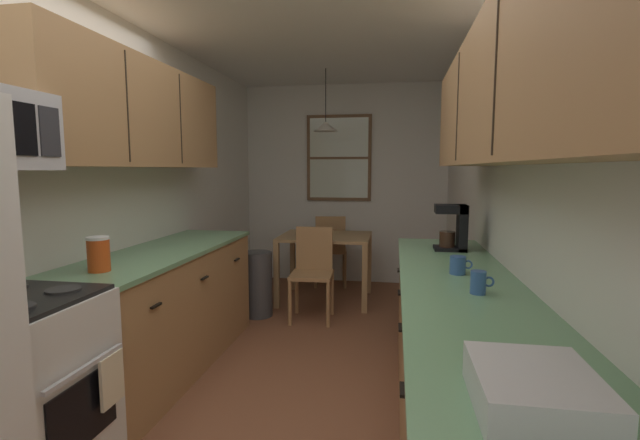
% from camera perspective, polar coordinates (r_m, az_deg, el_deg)
% --- Properties ---
extents(ground_plane, '(12.00, 12.00, 0.00)m').
position_cam_1_polar(ground_plane, '(3.54, -1.94, -18.11)').
color(ground_plane, brown).
extents(wall_left, '(0.10, 9.00, 2.55)m').
position_cam_1_polar(wall_left, '(3.74, -22.78, 2.94)').
color(wall_left, silver).
rests_on(wall_left, ground).
extents(wall_right, '(0.10, 9.00, 2.55)m').
position_cam_1_polar(wall_right, '(3.23, 22.13, 2.49)').
color(wall_right, silver).
rests_on(wall_right, ground).
extents(wall_back, '(4.40, 0.10, 2.55)m').
position_cam_1_polar(wall_back, '(5.84, 3.23, 4.56)').
color(wall_back, silver).
rests_on(wall_back, ground).
extents(ceiling_slab, '(4.40, 9.00, 0.08)m').
position_cam_1_polar(ceiling_slab, '(3.40, -2.12, 25.63)').
color(ceiling_slab, white).
extents(stove_range, '(0.66, 0.60, 1.10)m').
position_cam_1_polar(stove_range, '(2.52, -34.16, -18.10)').
color(stove_range, white).
rests_on(stove_range, ground).
extents(counter_left, '(0.64, 2.00, 0.90)m').
position_cam_1_polar(counter_left, '(3.52, -19.19, -10.78)').
color(counter_left, '#A87A4C').
rests_on(counter_left, ground).
extents(upper_cabinets_left, '(0.33, 2.08, 0.73)m').
position_cam_1_polar(upper_cabinets_left, '(3.41, -22.62, 12.44)').
color(upper_cabinets_left, '#A87A4C').
extents(counter_right, '(0.64, 3.18, 0.90)m').
position_cam_1_polar(counter_right, '(2.41, 18.04, -18.99)').
color(counter_right, '#A87A4C').
rests_on(counter_right, ground).
extents(upper_cabinets_right, '(0.33, 2.86, 0.63)m').
position_cam_1_polar(upper_cabinets_right, '(2.19, 23.31, 14.92)').
color(upper_cabinets_right, '#A87A4C').
extents(dining_table, '(0.99, 0.81, 0.74)m').
position_cam_1_polar(dining_table, '(4.97, 0.71, -3.23)').
color(dining_table, '#A87F51').
rests_on(dining_table, ground).
extents(dining_chair_near, '(0.41, 0.41, 0.90)m').
position_cam_1_polar(dining_chair_near, '(4.41, -0.94, -6.23)').
color(dining_chair_near, '#A87A4C').
rests_on(dining_chair_near, ground).
extents(dining_chair_far, '(0.45, 0.45, 0.90)m').
position_cam_1_polar(dining_chair_far, '(5.60, 1.34, -3.50)').
color(dining_chair_far, '#A87A4C').
rests_on(dining_chair_far, ground).
extents(pendant_light, '(0.27, 0.27, 0.66)m').
position_cam_1_polar(pendant_light, '(4.92, 0.73, 11.93)').
color(pendant_light, black).
extents(back_window, '(0.83, 0.05, 1.10)m').
position_cam_1_polar(back_window, '(5.77, 2.44, 7.95)').
color(back_window, brown).
extents(trash_bin, '(0.30, 0.30, 0.65)m').
position_cam_1_polar(trash_bin, '(4.56, -8.02, -8.13)').
color(trash_bin, '#3F3F42').
rests_on(trash_bin, ground).
extents(storage_canister, '(0.12, 0.12, 0.20)m').
position_cam_1_polar(storage_canister, '(2.81, -26.56, -3.93)').
color(storage_canister, '#D84C19').
rests_on(storage_canister, counter_left).
extents(dish_towel, '(0.02, 0.16, 0.24)m').
position_cam_1_polar(dish_towel, '(2.41, -25.16, -18.05)').
color(dish_towel, beige).
extents(coffee_maker, '(0.22, 0.18, 0.33)m').
position_cam_1_polar(coffee_maker, '(3.30, 16.94, -0.81)').
color(coffee_maker, black).
rests_on(coffee_maker, counter_right).
extents(mug_by_coffeemaker, '(0.12, 0.09, 0.10)m').
position_cam_1_polar(mug_by_coffeemaker, '(2.58, 17.30, -5.55)').
color(mug_by_coffeemaker, '#335999').
rests_on(mug_by_coffeemaker, counter_right).
extents(mug_spare, '(0.11, 0.07, 0.11)m').
position_cam_1_polar(mug_spare, '(2.21, 19.70, -7.55)').
color(mug_spare, '#335999').
rests_on(mug_spare, counter_right).
extents(dish_rack, '(0.28, 0.34, 0.10)m').
position_cam_1_polar(dish_rack, '(1.25, 25.83, -19.18)').
color(dish_rack, silver).
rests_on(dish_rack, counter_right).
extents(table_serving_bowl, '(0.21, 0.21, 0.06)m').
position_cam_1_polar(table_serving_bowl, '(4.89, -0.78, -1.70)').
color(table_serving_bowl, silver).
rests_on(table_serving_bowl, dining_table).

